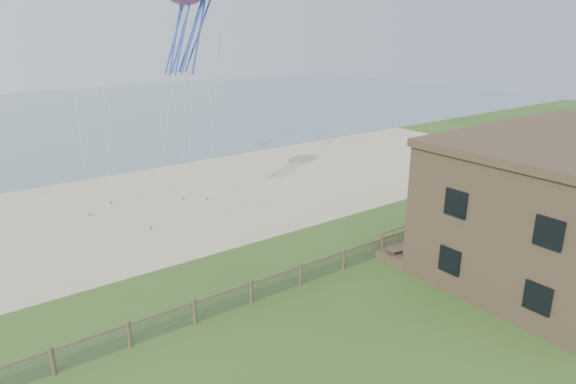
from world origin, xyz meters
The scene contains 8 objects.
ground centered at (0.00, 0.00, 0.00)m, with size 160.00×160.00×0.00m, color #32561D.
sand_beach centered at (0.00, 22.00, 0.00)m, with size 72.00×20.00×0.02m, color tan.
ocean centered at (0.00, 66.00, 0.00)m, with size 160.00×68.00×0.02m, color slate.
chainlink_fence centered at (0.00, 6.00, 0.55)m, with size 36.20×0.20×1.25m, color brown, non-canonical shape.
motel centered at (13.00, -1.00, 3.50)m, with size 15.00×10.00×7.00m, color #4D3E29.
motel_deck centered at (13.00, 5.00, 0.25)m, with size 15.00×2.00×0.50m, color brown.
picnic_table centered at (6.54, 5.00, 0.38)m, with size 1.78×1.35×0.75m, color brown, non-canonical shape.
octopus_kite centered at (-1.31, 14.81, 13.26)m, with size 3.10×2.19×6.38m, color #FF5028, non-canonical shape.
Camera 1 is at (-14.57, -12.75, 12.92)m, focal length 32.00 mm.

